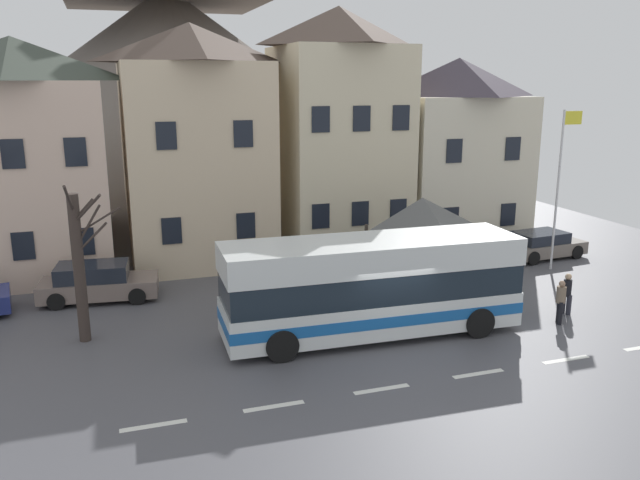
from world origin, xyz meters
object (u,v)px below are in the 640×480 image
(bus_shelter, at_px, (422,215))
(parked_car_02, at_px, (438,258))
(pedestrian_03, at_px, (561,300))
(townhouse_03, at_px, (455,152))
(public_bench, at_px, (425,261))
(flagpole, at_px, (560,179))
(parked_car_00, at_px, (97,282))
(pedestrian_02, at_px, (474,277))
(townhouse_01, at_px, (194,144))
(parked_car_01, at_px, (542,245))
(bare_tree_01, at_px, (79,265))
(pedestrian_01, at_px, (567,294))
(townhouse_00, at_px, (23,160))
(townhouse_02, at_px, (338,132))
(hilltop_castle, at_px, (170,85))
(pedestrian_00, at_px, (448,282))
(transit_bus, at_px, (372,287))

(bus_shelter, height_order, parked_car_02, bus_shelter)
(pedestrian_03, bearing_deg, townhouse_03, 78.01)
(public_bench, distance_m, flagpole, 6.71)
(pedestrian_03, bearing_deg, parked_car_00, 153.21)
(pedestrian_02, xyz_separation_m, flagpole, (5.45, 2.33, 3.16))
(townhouse_01, bearing_deg, townhouse_03, -3.96)
(parked_car_00, height_order, parked_car_01, parked_car_00)
(bare_tree_01, bearing_deg, bus_shelter, 6.40)
(pedestrian_01, bearing_deg, parked_car_02, 106.98)
(townhouse_00, height_order, townhouse_02, townhouse_02)
(pedestrian_01, xyz_separation_m, bare_tree_01, (-16.21, 2.83, 1.77))
(pedestrian_03, height_order, bare_tree_01, bare_tree_01)
(townhouse_02, xyz_separation_m, flagpole, (7.74, -6.56, -1.69))
(parked_car_00, relative_size, pedestrian_02, 2.80)
(hilltop_castle, height_order, parked_car_01, hilltop_castle)
(townhouse_01, relative_size, pedestrian_03, 6.88)
(townhouse_01, xyz_separation_m, townhouse_03, (12.96, -0.90, -0.70))
(parked_car_00, bearing_deg, flagpole, 0.55)
(townhouse_01, bearing_deg, pedestrian_01, -46.63)
(townhouse_02, relative_size, pedestrian_00, 7.46)
(bare_tree_01, bearing_deg, pedestrian_03, -12.97)
(hilltop_castle, height_order, transit_bus, hilltop_castle)
(parked_car_01, distance_m, parked_car_02, 5.81)
(bus_shelter, relative_size, parked_car_02, 0.79)
(parked_car_01, xyz_separation_m, public_bench, (-6.22, -0.29, -0.14))
(parked_car_01, relative_size, flagpole, 0.59)
(pedestrian_01, bearing_deg, flagpole, 56.63)
(parked_car_02, height_order, pedestrian_02, pedestrian_02)
(townhouse_03, height_order, hilltop_castle, hilltop_castle)
(townhouse_02, xyz_separation_m, pedestrian_02, (2.29, -8.89, -4.85))
(parked_car_00, relative_size, parked_car_02, 0.96)
(townhouse_00, height_order, pedestrian_01, townhouse_00)
(bus_shelter, height_order, parked_car_00, bus_shelter)
(parked_car_01, relative_size, pedestrian_01, 2.73)
(flagpole, bearing_deg, hilltop_castle, 117.35)
(parked_car_01, bearing_deg, parked_car_02, -179.62)
(townhouse_03, xyz_separation_m, pedestrian_00, (-5.12, -8.75, -3.77))
(hilltop_castle, xyz_separation_m, parked_car_00, (-5.47, -24.25, -7.08))
(townhouse_01, distance_m, hilltop_castle, 19.34)
(pedestrian_01, bearing_deg, townhouse_01, 133.37)
(townhouse_02, distance_m, townhouse_03, 6.30)
(pedestrian_01, height_order, flagpole, flagpole)
(pedestrian_00, bearing_deg, public_bench, 73.74)
(parked_car_01, bearing_deg, townhouse_03, 111.58)
(parked_car_00, relative_size, parked_car_01, 1.09)
(bus_shelter, height_order, pedestrian_00, bus_shelter)
(transit_bus, distance_m, flagpole, 11.69)
(townhouse_02, relative_size, pedestrian_03, 7.43)
(bus_shelter, relative_size, public_bench, 2.34)
(townhouse_02, distance_m, flagpole, 10.28)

